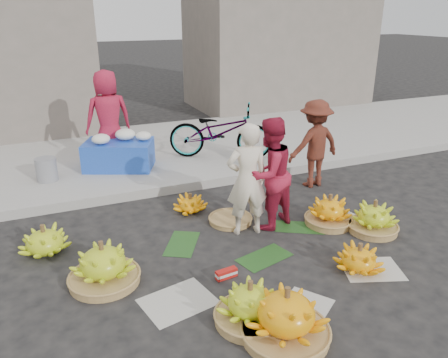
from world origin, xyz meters
name	(u,v)px	position (x,y,z in m)	size (l,w,h in m)	color
ground	(264,248)	(0.00, 0.00, 0.00)	(80.00, 80.00, 0.00)	black
curb	(202,182)	(0.00, 2.20, 0.07)	(40.00, 0.25, 0.15)	#9A9691
sidewalk	(167,149)	(0.00, 4.30, 0.06)	(40.00, 4.00, 0.12)	#9A9691
building_right	(279,19)	(4.50, 7.70, 2.50)	(5.00, 3.00, 5.00)	gray
newspaper_scatter	(299,282)	(0.00, -0.80, 0.00)	(3.20, 1.80, 0.00)	beige
banana_leaves	(250,242)	(-0.10, 0.20, 0.00)	(2.00, 1.00, 0.00)	#194416
banana_bunch_0	(103,265)	(-1.93, 0.03, 0.22)	(0.75, 0.75, 0.50)	olive
banana_bunch_1	(250,305)	(-0.77, -1.16, 0.19)	(0.66, 0.66, 0.45)	olive
banana_bunch_2	(286,315)	(-0.57, -1.46, 0.23)	(0.79, 0.79, 0.52)	olive
banana_bunch_3	(359,258)	(0.75, -0.84, 0.15)	(0.62, 0.62, 0.34)	#FFAC0C
banana_bunch_4	(374,218)	(1.54, -0.17, 0.19)	(0.68, 0.68, 0.45)	olive
banana_bunch_5	(329,211)	(1.12, 0.24, 0.19)	(0.67, 0.67, 0.44)	olive
banana_bunch_6	(45,240)	(-2.48, 0.95, 0.16)	(0.75, 0.75, 0.37)	#94BA1A
banana_bunch_7	(190,204)	(-0.49, 1.35, 0.12)	(0.58, 0.58, 0.29)	#FFAC0C
basket_spare	(230,220)	(-0.09, 0.82, 0.03)	(0.58, 0.58, 0.07)	olive
incense_stack	(226,273)	(-0.68, -0.41, 0.06)	(0.24, 0.08, 0.10)	#B51713
vendor_cream	(247,180)	(-0.02, 0.48, 0.74)	(0.54, 0.36, 1.48)	#F1E3CB
vendor_red	(269,174)	(0.33, 0.53, 0.75)	(0.73, 0.57, 1.50)	#B81C37
man_striped	(315,144)	(1.72, 1.54, 0.72)	(0.93, 0.54, 1.44)	#97311B
flower_table	(119,153)	(-1.12, 3.34, 0.40)	(1.35, 1.12, 0.67)	#1C44B7
grey_bucket	(46,169)	(-2.35, 3.18, 0.31)	(0.34, 0.34, 0.38)	gray
flower_vendor	(108,117)	(-1.19, 3.77, 0.96)	(0.82, 0.53, 1.68)	#B81C37
bicycle	(220,131)	(0.74, 3.18, 0.63)	(1.94, 0.67, 1.02)	gray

